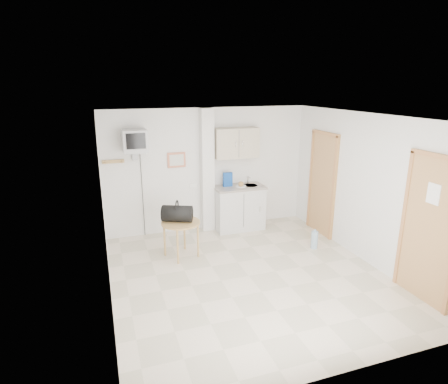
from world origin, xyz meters
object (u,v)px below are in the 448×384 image
object	(u,v)px
round_table	(181,226)
duffel_bag	(177,213)
crt_television	(135,141)
water_bottle	(314,240)

from	to	relation	value
round_table	duffel_bag	world-z (taller)	duffel_bag
crt_television	round_table	world-z (taller)	crt_television
crt_television	water_bottle	distance (m)	3.77
round_table	water_bottle	size ratio (longest dim) A/B	1.82
crt_television	duffel_bag	bearing A→B (deg)	-59.53
duffel_bag	water_bottle	xyz separation A→B (m)	(2.45, -0.51, -0.63)
crt_television	duffel_bag	world-z (taller)	crt_television
crt_television	water_bottle	world-z (taller)	crt_television
round_table	water_bottle	world-z (taller)	round_table
water_bottle	crt_television	bearing A→B (deg)	154.38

